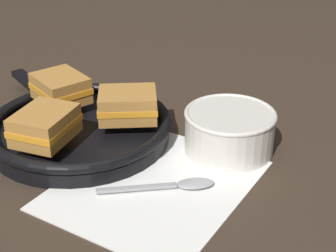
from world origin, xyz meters
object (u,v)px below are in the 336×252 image
Objects in this scene: sandwich_near_right at (45,125)px; sandwich_far_left at (128,105)px; spoon at (179,185)px; skillet at (80,128)px; soup_bowl at (229,129)px; sandwich_near_left at (61,88)px.

sandwich_far_left is (0.13, -0.04, 0.00)m from sandwich_near_right.
skillet reaches higher than spoon.
skillet is at bearing 123.57° from soup_bowl.
soup_bowl is at bearing -40.73° from sandwich_near_right.
sandwich_near_right reaches higher than skillet.
sandwich_near_left is (0.02, 0.08, 0.04)m from skillet.
spoon is 0.33× the size of skillet.
sandwich_near_left is at bearing 125.82° from spoon.
spoon is 0.18m from sandwich_far_left.
soup_bowl is 0.34× the size of skillet.
sandwich_far_left is at bearing 119.40° from soup_bowl.
soup_bowl is 1.37× the size of sandwich_near_left.
sandwich_far_left reaches higher than spoon.
soup_bowl is 0.25m from skillet.
soup_bowl is at bearing -67.86° from sandwich_near_left.
sandwich_near_right and sandwich_far_left have the same top height.
sandwich_far_left is (-0.08, 0.15, 0.02)m from soup_bowl.
sandwich_far_left is at bearing 111.49° from spoon.
sandwich_far_left is at bearing -47.84° from skillet.
sandwich_near_left is at bearing 112.14° from soup_bowl.
sandwich_near_left is (0.02, 0.30, 0.06)m from spoon.
sandwich_near_right is at bearing -136.60° from sandwich_near_left.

